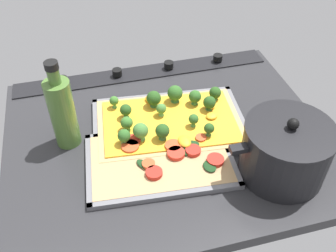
# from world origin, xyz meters

# --- Properties ---
(ground_plane) EXTENTS (0.78, 0.63, 0.03)m
(ground_plane) POSITION_xyz_m (0.00, 0.00, -0.01)
(ground_plane) COLOR #28282B
(stove_control_panel) EXTENTS (0.75, 0.07, 0.03)m
(stove_control_panel) POSITION_xyz_m (-0.00, -0.28, 0.01)
(stove_control_panel) COLOR black
(stove_control_panel) RESTS_ON ground_plane
(baking_tray_front) EXTENTS (0.40, 0.28, 0.01)m
(baking_tray_front) POSITION_xyz_m (-0.01, -0.03, 0.00)
(baking_tray_front) COLOR slate
(baking_tray_front) RESTS_ON ground_plane
(broccoli_pizza) EXTENTS (0.37, 0.26, 0.06)m
(broccoli_pizza) POSITION_xyz_m (-0.01, -0.04, 0.02)
(broccoli_pizza) COLOR tan
(broccoli_pizza) RESTS_ON baking_tray_front
(baking_tray_back) EXTENTS (0.35, 0.24, 0.01)m
(baking_tray_back) POSITION_xyz_m (0.04, 0.08, 0.00)
(baking_tray_back) COLOR slate
(baking_tray_back) RESTS_ON ground_plane
(veggie_pizza_back) EXTENTS (0.32, 0.22, 0.02)m
(veggie_pizza_back) POSITION_xyz_m (0.03, 0.08, 0.01)
(veggie_pizza_back) COLOR tan
(veggie_pizza_back) RESTS_ON baking_tray_back
(cooking_pot) EXTENTS (0.26, 0.19, 0.15)m
(cooking_pot) POSITION_xyz_m (-0.21, 0.17, 0.07)
(cooking_pot) COLOR black
(cooking_pot) RESTS_ON ground_plane
(oil_bottle) EXTENTS (0.06, 0.06, 0.22)m
(oil_bottle) POSITION_xyz_m (0.23, -0.04, 0.09)
(oil_bottle) COLOR #476B2D
(oil_bottle) RESTS_ON ground_plane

